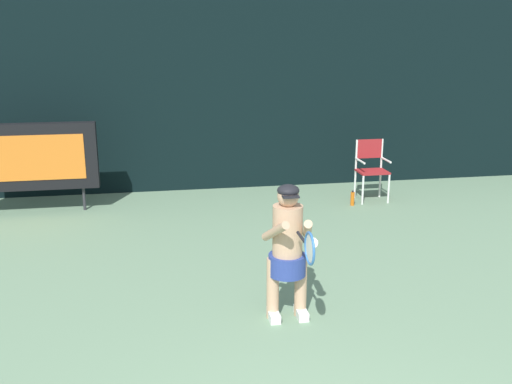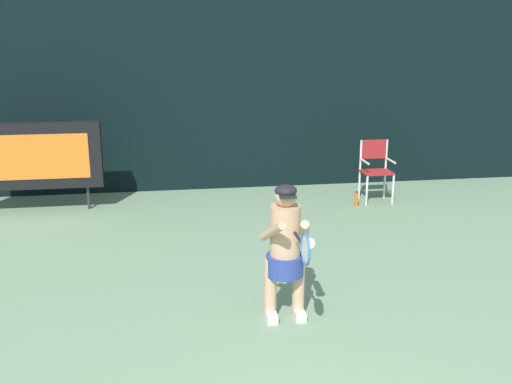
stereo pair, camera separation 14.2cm
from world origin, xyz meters
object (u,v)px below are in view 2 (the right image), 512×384
object	(u,v)px
umpire_chair	(376,167)
tennis_player	(285,248)
tennis_racket	(305,248)
scoreboard	(34,156)
water_bottle	(356,199)

from	to	relation	value
umpire_chair	tennis_player	size ratio (longest dim) A/B	0.75
tennis_player	tennis_racket	bearing A→B (deg)	-86.43
scoreboard	water_bottle	distance (m)	5.49
scoreboard	tennis_player	xyz separation A→B (m)	(3.35, -4.36, -0.17)
scoreboard	umpire_chair	size ratio (longest dim) A/B	2.04
water_bottle	scoreboard	bearing A→B (deg)	174.29
tennis_racket	water_bottle	bearing A→B (deg)	59.03
scoreboard	umpire_chair	distance (m)	5.85
scoreboard	umpire_chair	world-z (taller)	scoreboard
water_bottle	tennis_racket	xyz separation A→B (m)	(-2.01, -4.48, 0.90)
umpire_chair	tennis_player	distance (m)	4.81
water_bottle	tennis_player	xyz separation A→B (m)	(-2.05, -3.81, 0.66)
umpire_chair	tennis_player	bearing A→B (deg)	-121.12
water_bottle	tennis_player	distance (m)	4.38
tennis_player	tennis_racket	distance (m)	0.71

